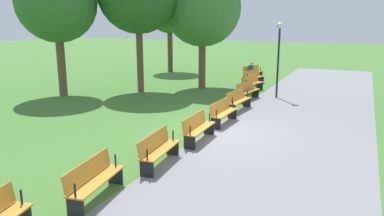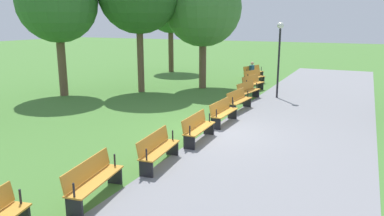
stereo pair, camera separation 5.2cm
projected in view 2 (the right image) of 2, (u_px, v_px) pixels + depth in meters
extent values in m
plane|color=#477A33|center=(213.00, 132.00, 13.44)|extent=(120.00, 120.00, 0.00)
cube|color=gray|center=(284.00, 141.00, 12.40)|extent=(40.57, 5.57, 0.01)
cube|color=orange|center=(254.00, 72.00, 25.57)|extent=(1.88, 1.01, 0.04)
cube|color=orange|center=(252.00, 69.00, 25.65)|extent=(1.77, 0.70, 0.40)
cube|color=black|center=(261.00, 74.00, 26.23)|extent=(0.18, 0.37, 0.43)
cylinder|color=black|center=(261.00, 69.00, 26.12)|extent=(0.06, 0.06, 0.30)
cube|color=black|center=(246.00, 77.00, 25.02)|extent=(0.18, 0.37, 0.43)
cylinder|color=black|center=(247.00, 71.00, 24.92)|extent=(0.06, 0.06, 0.30)
cube|color=orange|center=(255.00, 77.00, 23.28)|extent=(1.89, 0.92, 0.04)
cube|color=orange|center=(252.00, 73.00, 23.35)|extent=(1.80, 0.59, 0.40)
cube|color=black|center=(262.00, 80.00, 23.97)|extent=(0.16, 0.38, 0.43)
cylinder|color=black|center=(262.00, 73.00, 23.86)|extent=(0.05, 0.05, 0.30)
cube|color=black|center=(247.00, 83.00, 22.69)|extent=(0.16, 0.38, 0.43)
cylinder|color=black|center=(248.00, 76.00, 22.59)|extent=(0.05, 0.05, 0.30)
cube|color=orange|center=(254.00, 84.00, 21.00)|extent=(1.89, 0.81, 0.04)
cube|color=orange|center=(251.00, 79.00, 21.06)|extent=(1.82, 0.49, 0.40)
cube|color=black|center=(260.00, 86.00, 21.72)|extent=(0.14, 0.38, 0.43)
cylinder|color=black|center=(261.00, 79.00, 21.62)|extent=(0.05, 0.05, 0.30)
cube|color=black|center=(246.00, 90.00, 20.39)|extent=(0.14, 0.38, 0.43)
cylinder|color=black|center=(246.00, 83.00, 20.29)|extent=(0.05, 0.05, 0.30)
cube|color=orange|center=(249.00, 91.00, 18.76)|extent=(1.88, 0.71, 0.04)
cube|color=orange|center=(246.00, 86.00, 18.81)|extent=(1.83, 0.38, 0.40)
cube|color=black|center=(256.00, 93.00, 19.51)|extent=(0.12, 0.38, 0.43)
cylinder|color=black|center=(257.00, 86.00, 19.41)|extent=(0.05, 0.05, 0.30)
cube|color=black|center=(241.00, 99.00, 18.12)|extent=(0.12, 0.38, 0.43)
cylinder|color=black|center=(242.00, 91.00, 18.01)|extent=(0.05, 0.05, 0.30)
cube|color=orange|center=(240.00, 101.00, 16.56)|extent=(1.87, 0.60, 0.04)
cube|color=orange|center=(236.00, 95.00, 16.60)|extent=(1.84, 0.27, 0.40)
cube|color=black|center=(247.00, 102.00, 17.33)|extent=(0.09, 0.38, 0.43)
cylinder|color=black|center=(248.00, 94.00, 17.23)|extent=(0.05, 0.05, 0.30)
cube|color=black|center=(232.00, 110.00, 15.88)|extent=(0.09, 0.38, 0.43)
cylinder|color=black|center=(233.00, 101.00, 15.79)|extent=(0.05, 0.05, 0.30)
cube|color=orange|center=(225.00, 113.00, 14.40)|extent=(1.85, 0.50, 0.04)
cube|color=orange|center=(220.00, 106.00, 14.43)|extent=(1.84, 0.16, 0.40)
cube|color=black|center=(232.00, 114.00, 15.20)|extent=(0.07, 0.38, 0.43)
cylinder|color=black|center=(233.00, 104.00, 15.10)|extent=(0.05, 0.05, 0.30)
cube|color=black|center=(216.00, 124.00, 13.70)|extent=(0.07, 0.38, 0.43)
cylinder|color=black|center=(216.00, 113.00, 13.61)|extent=(0.05, 0.05, 0.30)
cube|color=orange|center=(200.00, 128.00, 12.30)|extent=(1.85, 0.50, 0.04)
cube|color=orange|center=(194.00, 121.00, 12.32)|extent=(1.84, 0.16, 0.40)
cube|color=black|center=(209.00, 128.00, 13.12)|extent=(0.07, 0.38, 0.43)
cylinder|color=black|center=(209.00, 118.00, 13.02)|extent=(0.05, 0.05, 0.30)
cube|color=black|center=(189.00, 143.00, 11.58)|extent=(0.07, 0.38, 0.43)
cylinder|color=black|center=(190.00, 131.00, 11.48)|extent=(0.05, 0.05, 0.30)
cube|color=orange|center=(160.00, 150.00, 10.26)|extent=(1.87, 0.60, 0.04)
cube|color=orange|center=(153.00, 141.00, 10.27)|extent=(1.84, 0.27, 0.40)
cube|color=black|center=(172.00, 148.00, 11.10)|extent=(0.09, 0.38, 0.43)
cylinder|color=black|center=(173.00, 135.00, 11.00)|extent=(0.05, 0.05, 0.30)
cube|color=black|center=(146.00, 169.00, 9.52)|extent=(0.09, 0.38, 0.43)
cylinder|color=black|center=(146.00, 154.00, 9.43)|extent=(0.05, 0.05, 0.30)
cube|color=orange|center=(96.00, 180.00, 8.29)|extent=(1.88, 0.71, 0.04)
cube|color=orange|center=(87.00, 169.00, 8.29)|extent=(1.83, 0.38, 0.40)
cube|color=black|center=(115.00, 175.00, 9.14)|extent=(0.12, 0.38, 0.43)
cylinder|color=black|center=(115.00, 160.00, 9.05)|extent=(0.05, 0.05, 0.30)
cube|color=black|center=(74.00, 208.00, 7.54)|extent=(0.12, 0.38, 0.43)
cylinder|color=black|center=(74.00, 190.00, 7.44)|extent=(0.05, 0.05, 0.30)
cube|color=black|center=(22.00, 215.00, 7.27)|extent=(0.14, 0.38, 0.43)
cylinder|color=black|center=(20.00, 197.00, 7.17)|extent=(0.05, 0.05, 0.30)
cube|color=navy|center=(252.00, 69.00, 25.37)|extent=(0.37, 0.29, 0.50)
sphere|color=tan|center=(252.00, 63.00, 25.27)|extent=(0.22, 0.22, 0.22)
cylinder|color=#23232D|center=(255.00, 73.00, 25.37)|extent=(0.24, 0.38, 0.13)
cylinder|color=#23232D|center=(257.00, 76.00, 25.30)|extent=(0.14, 0.14, 0.43)
cylinder|color=#23232D|center=(253.00, 73.00, 25.25)|extent=(0.24, 0.38, 0.13)
cylinder|color=#23232D|center=(255.00, 77.00, 25.17)|extent=(0.14, 0.14, 0.43)
cylinder|color=brown|center=(140.00, 56.00, 20.67)|extent=(0.36, 0.36, 3.95)
cylinder|color=brown|center=(171.00, 49.00, 28.97)|extent=(0.39, 0.39, 3.57)
sphere|color=#285B23|center=(170.00, 10.00, 28.30)|extent=(3.52, 3.52, 3.52)
cylinder|color=brown|center=(62.00, 63.00, 19.67)|extent=(0.43, 0.43, 3.49)
sphere|color=#336B2D|center=(57.00, 2.00, 18.97)|extent=(4.08, 4.08, 4.08)
cylinder|color=brown|center=(203.00, 61.00, 21.89)|extent=(0.42, 0.42, 3.19)
sphere|color=#3D7533|center=(203.00, 8.00, 21.20)|extent=(4.39, 4.39, 4.39)
cylinder|color=black|center=(279.00, 64.00, 19.02)|extent=(0.10, 0.10, 3.53)
sphere|color=white|center=(281.00, 25.00, 18.58)|extent=(0.32, 0.32, 0.32)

